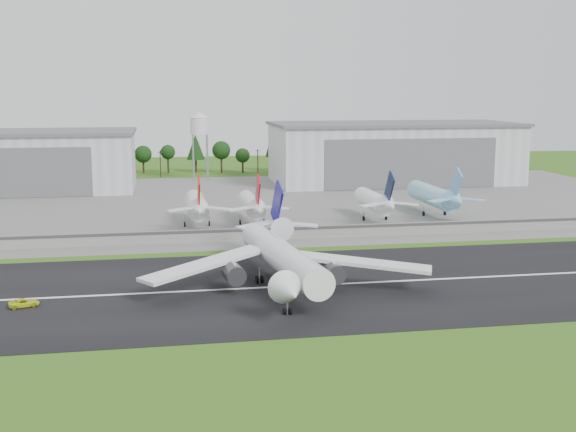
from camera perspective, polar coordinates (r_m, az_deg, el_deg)
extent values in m
plane|color=#2C5B15|center=(134.34, -0.15, -6.79)|extent=(600.00, 600.00, 0.00)
cube|color=black|center=(143.80, -0.84, -5.64)|extent=(320.00, 60.00, 0.10)
cube|color=white|center=(143.78, -0.84, -5.62)|extent=(220.00, 1.00, 0.02)
cube|color=slate|center=(250.71, -4.90, 1.04)|extent=(320.00, 150.00, 0.10)
cube|color=gray|center=(186.76, -3.07, -1.48)|extent=(240.00, 0.50, 3.50)
cube|color=#38383A|center=(186.22, -3.06, -1.12)|extent=(240.00, 0.12, 0.70)
cube|color=silver|center=(298.65, -21.27, 3.95)|extent=(95.00, 42.00, 22.00)
cube|color=#595B60|center=(297.80, -21.41, 6.16)|extent=(97.00, 44.00, 1.20)
cube|color=silver|center=(308.66, 8.32, 4.88)|extent=(100.00, 45.00, 24.00)
cube|color=#595B60|center=(307.83, 8.38, 7.21)|extent=(102.00, 47.00, 1.20)
cube|color=#595B60|center=(287.53, 9.73, 4.09)|extent=(70.00, 0.30, 19.68)
cylinder|color=#99999E|center=(310.37, -7.47, 4.55)|extent=(0.50, 0.50, 20.00)
cylinder|color=#99999E|center=(316.67, -6.43, 4.68)|extent=(0.50, 0.50, 20.00)
cylinder|color=silver|center=(312.56, -7.00, 7.08)|extent=(8.00, 8.00, 7.00)
cone|color=silver|center=(312.37, -7.01, 7.94)|extent=(8.40, 8.40, 2.40)
cylinder|color=white|center=(142.43, -0.45, -3.24)|extent=(11.06, 44.38, 5.80)
cone|color=white|center=(118.26, 0.13, -6.00)|extent=(6.48, 6.66, 5.80)
cone|color=white|center=(168.09, -0.89, -0.79)|extent=(6.55, 9.60, 5.51)
cube|color=navy|center=(166.69, -0.88, 0.97)|extent=(1.65, 9.53, 11.13)
cube|color=white|center=(142.17, 5.65, -3.64)|extent=(28.09, 15.20, 2.65)
cylinder|color=#333338|center=(140.38, 3.51, -4.46)|extent=(4.43, 5.92, 3.80)
cube|color=white|center=(167.79, 0.83, -0.66)|extent=(9.45, 4.87, 0.98)
cube|color=white|center=(140.76, -6.53, -3.80)|extent=(26.09, 20.53, 2.65)
cylinder|color=#333338|center=(139.48, -4.29, -4.57)|extent=(4.43, 5.92, 3.80)
cube|color=white|center=(167.40, -2.59, -0.70)|extent=(9.51, 6.70, 0.98)
cube|color=#99999E|center=(139.66, -0.37, -5.41)|extent=(13.54, 30.99, 3.20)
cylinder|color=black|center=(146.50, -2.27, -5.03)|extent=(0.58, 1.54, 1.50)
imported|color=#CDDB19|center=(139.23, -20.14, -6.45)|extent=(5.78, 3.86, 1.47)
cylinder|color=silver|center=(209.53, -7.26, 0.86)|extent=(5.82, 24.00, 5.82)
cone|color=silver|center=(194.09, -7.03, 0.44)|extent=(5.53, 7.00, 5.53)
cube|color=#B01E0D|center=(193.86, -7.06, 1.87)|extent=(0.45, 8.59, 10.02)
cylinder|color=#99999E|center=(208.16, -8.16, -0.45)|extent=(0.32, 0.32, 3.00)
cylinder|color=#99999E|center=(208.50, -6.24, -0.39)|extent=(0.32, 0.32, 3.00)
cylinder|color=black|center=(208.29, -8.16, -0.64)|extent=(0.40, 1.40, 1.40)
cylinder|color=silver|center=(210.94, -2.93, 0.91)|extent=(5.26, 24.00, 5.26)
cone|color=silver|center=(195.61, -2.36, 0.50)|extent=(5.00, 7.00, 5.00)
cube|color=#AC0D20|center=(195.37, -2.39, 1.91)|extent=(0.45, 8.59, 10.02)
cylinder|color=#99999E|center=(209.27, -3.81, -0.32)|extent=(0.32, 0.32, 3.00)
cylinder|color=#99999E|center=(210.13, -1.91, -0.26)|extent=(0.32, 0.32, 3.00)
cylinder|color=black|center=(209.39, -3.80, -0.50)|extent=(0.40, 1.40, 1.40)
cylinder|color=white|center=(218.60, 6.75, 1.20)|extent=(5.42, 24.00, 5.42)
cone|color=white|center=(203.84, 8.01, 0.82)|extent=(5.15, 7.00, 5.15)
cube|color=#081332|center=(203.62, 8.00, 2.17)|extent=(0.45, 8.59, 10.02)
cylinder|color=#99999E|center=(216.40, 5.99, -0.01)|extent=(0.32, 0.32, 3.00)
cylinder|color=#99999E|center=(218.43, 7.76, 0.05)|extent=(0.32, 0.32, 3.00)
cylinder|color=black|center=(216.52, 5.99, -0.19)|extent=(0.40, 1.40, 1.40)
cylinder|color=#8AC9EF|center=(229.99, 11.34, 1.60)|extent=(6.16, 30.00, 6.16)
cone|color=#8AC9EF|center=(212.93, 13.16, 1.14)|extent=(5.85, 7.00, 5.85)
cube|color=#689BD5|center=(212.72, 13.16, 2.44)|extent=(0.45, 8.59, 10.02)
cylinder|color=#99999E|center=(227.59, 10.66, 0.36)|extent=(0.32, 0.32, 3.00)
cylinder|color=#99999E|center=(230.15, 12.29, 0.41)|extent=(0.32, 0.32, 3.00)
cylinder|color=black|center=(227.70, 10.66, 0.19)|extent=(0.40, 1.40, 1.40)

